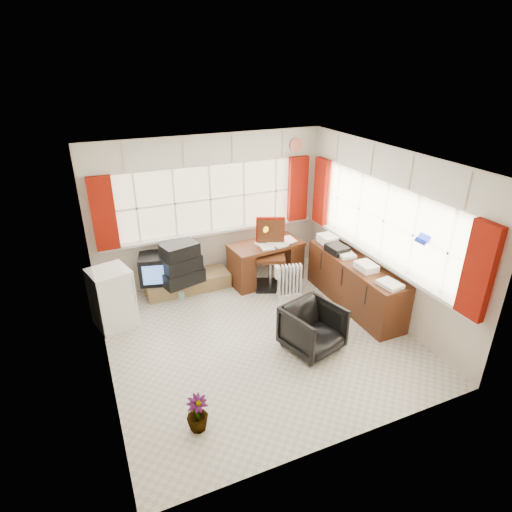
{
  "coord_description": "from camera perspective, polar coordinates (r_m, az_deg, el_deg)",
  "views": [
    {
      "loc": [
        -2.01,
        -4.55,
        3.62
      ],
      "look_at": [
        0.2,
        0.55,
        0.99
      ],
      "focal_mm": 30.0,
      "sensor_mm": 36.0,
      "label": 1
    }
  ],
  "objects": [
    {
      "name": "overhead_cabinets",
      "position": [
        6.44,
        4.94,
        12.95
      ],
      "size": [
        3.98,
        3.98,
        0.48
      ],
      "color": "beige",
      "rests_on": "room_walls"
    },
    {
      "name": "spray_bottle_a",
      "position": [
        7.22,
        -7.68,
        -3.55
      ],
      "size": [
        0.17,
        0.17,
        0.32
      ],
      "primitive_type": "imported",
      "rotation": [
        0.0,
        0.0,
        0.48
      ],
      "color": "white",
      "rests_on": "ground"
    },
    {
      "name": "credenza",
      "position": [
        6.86,
        12.99,
        -3.48
      ],
      "size": [
        0.5,
        2.0,
        0.85
      ],
      "color": "#542713",
      "rests_on": "ground"
    },
    {
      "name": "ground",
      "position": [
        6.15,
        0.3,
        -10.7
      ],
      "size": [
        4.0,
        4.0,
        0.0
      ],
      "primitive_type": "plane",
      "color": "beige",
      "rests_on": "ground"
    },
    {
      "name": "room_walls",
      "position": [
        5.41,
        0.34,
        2.27
      ],
      "size": [
        4.0,
        4.0,
        4.0
      ],
      "color": "beige",
      "rests_on": "ground"
    },
    {
      "name": "file_tray",
      "position": [
        6.93,
        10.75,
        0.92
      ],
      "size": [
        0.29,
        0.36,
        0.12
      ],
      "primitive_type": "cube",
      "rotation": [
        0.0,
        0.0,
        0.06
      ],
      "color": "black",
      "rests_on": "credenza"
    },
    {
      "name": "desk_lamp",
      "position": [
        7.28,
        2.08,
        4.06
      ],
      "size": [
        0.16,
        0.15,
        0.39
      ],
      "color": "#EFAD0A",
      "rests_on": "desk"
    },
    {
      "name": "hifi_stack",
      "position": [
        6.93,
        -9.98,
        -1.15
      ],
      "size": [
        0.74,
        0.57,
        0.69
      ],
      "color": "black",
      "rests_on": "tv_bench"
    },
    {
      "name": "desk",
      "position": [
        7.38,
        1.31,
        -0.57
      ],
      "size": [
        1.29,
        0.73,
        0.75
      ],
      "color": "#542713",
      "rests_on": "ground"
    },
    {
      "name": "crt_tv",
      "position": [
        7.1,
        -13.17,
        -1.61
      ],
      "size": [
        0.61,
        0.58,
        0.47
      ],
      "color": "black",
      "rests_on": "tv_bench"
    },
    {
      "name": "mini_fridge",
      "position": [
        6.51,
        -18.61,
        -5.32
      ],
      "size": [
        0.64,
        0.64,
        0.89
      ],
      "color": "white",
      "rests_on": "ground"
    },
    {
      "name": "window_back",
      "position": [
        7.31,
        -5.84,
        3.72
      ],
      "size": [
        3.7,
        0.12,
        3.6
      ],
      "color": "#FFF1C9",
      "rests_on": "room_walls"
    },
    {
      "name": "task_chair",
      "position": [
        7.2,
        1.91,
        0.74
      ],
      "size": [
        0.65,
        0.67,
        1.18
      ],
      "color": "black",
      "rests_on": "ground"
    },
    {
      "name": "spray_bottle_b",
      "position": [
        7.1,
        -9.93,
        -4.9
      ],
      "size": [
        0.11,
        0.11,
        0.18
      ],
      "primitive_type": "imported",
      "rotation": [
        0.0,
        0.0,
        -0.64
      ],
      "color": "#91D8CB",
      "rests_on": "ground"
    },
    {
      "name": "window_right",
      "position": [
        6.6,
        15.97,
        0.37
      ],
      "size": [
        0.12,
        3.7,
        3.6
      ],
      "color": "#FFF1C9",
      "rests_on": "room_walls"
    },
    {
      "name": "office_chair",
      "position": [
        5.81,
        7.56,
        -9.55
      ],
      "size": [
        0.85,
        0.86,
        0.64
      ],
      "primitive_type": "imported",
      "rotation": [
        0.0,
        0.0,
        0.28
      ],
      "color": "black",
      "rests_on": "ground"
    },
    {
      "name": "radiator",
      "position": [
        6.96,
        4.47,
        -3.81
      ],
      "size": [
        0.41,
        0.24,
        0.59
      ],
      "color": "white",
      "rests_on": "ground"
    },
    {
      "name": "tv_bench",
      "position": [
        7.33,
        -9.11,
        -3.52
      ],
      "size": [
        1.4,
        0.5,
        0.25
      ],
      "primitive_type": "cube",
      "color": "olive",
      "rests_on": "ground"
    },
    {
      "name": "curtains",
      "position": [
        6.58,
        4.49,
        6.04
      ],
      "size": [
        3.83,
        3.83,
        1.15
      ],
      "color": "maroon",
      "rests_on": "room_walls"
    },
    {
      "name": "flower_vase",
      "position": [
        4.81,
        -7.83,
        -20.09
      ],
      "size": [
        0.24,
        0.24,
        0.42
      ],
      "primitive_type": "imported",
      "rotation": [
        0.0,
        0.0,
        0.04
      ],
      "color": "black",
      "rests_on": "ground"
    }
  ]
}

